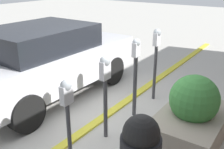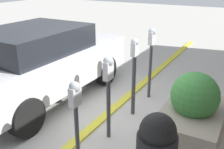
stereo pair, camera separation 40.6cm
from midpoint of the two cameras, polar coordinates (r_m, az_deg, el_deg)
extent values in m
plane|color=#ADAAA3|center=(5.05, 1.42, -9.64)|extent=(40.00, 40.00, 0.00)
cube|color=gold|center=(5.08, 0.66, -9.18)|extent=(13.62, 0.16, 0.04)
cylinder|color=#38383D|center=(3.73, -6.16, -13.11)|extent=(0.06, 0.06, 0.98)
cube|color=#B7B7BC|center=(3.42, -6.56, -4.47)|extent=(0.18, 0.09, 0.26)
sphere|color=gray|center=(3.37, -6.65, -2.46)|extent=(0.15, 0.15, 0.15)
cylinder|color=#38383D|center=(4.29, 1.29, -7.56)|extent=(0.07, 0.07, 1.04)
cube|color=#B7B7BC|center=(4.01, 1.37, 0.86)|extent=(0.19, 0.09, 0.30)
sphere|color=gray|center=(3.97, 1.39, 2.87)|extent=(0.16, 0.16, 0.16)
cylinder|color=#38383D|center=(4.96, 7.35, -2.72)|extent=(0.07, 0.07, 1.19)
cube|color=#B7B7BC|center=(4.72, 7.75, 5.36)|extent=(0.17, 0.09, 0.26)
sphere|color=gray|center=(4.68, 7.83, 6.90)|extent=(0.14, 0.14, 0.14)
cylinder|color=#38383D|center=(5.68, 11.32, 0.29)|extent=(0.07, 0.07, 1.21)
cube|color=#B7B7BC|center=(5.47, 11.87, 7.53)|extent=(0.19, 0.09, 0.27)
sphere|color=gray|center=(5.44, 11.97, 8.91)|extent=(0.16, 0.16, 0.16)
cube|color=gray|center=(4.63, 19.26, -10.60)|extent=(1.57, 0.98, 0.47)
sphere|color=#387A38|center=(4.41, 20.02, -5.13)|extent=(0.79, 0.79, 0.79)
cube|color=#B7B7BC|center=(5.93, -11.99, 2.23)|extent=(4.22, 1.93, 0.73)
cube|color=black|center=(5.66, -13.69, 7.63)|extent=(2.20, 1.67, 0.49)
cylinder|color=black|center=(6.47, 1.91, 0.87)|extent=(0.69, 0.22, 0.69)
cylinder|color=black|center=(7.50, -9.21, 3.44)|extent=(0.69, 0.22, 0.69)
cylinder|color=black|center=(4.70, -15.81, -8.15)|extent=(0.69, 0.22, 0.69)
sphere|color=black|center=(2.87, 10.52, -12.55)|extent=(0.41, 0.41, 0.41)
camera|label=1|loc=(0.20, 92.53, -0.97)|focal=42.00mm
camera|label=2|loc=(0.20, -87.47, 0.97)|focal=42.00mm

